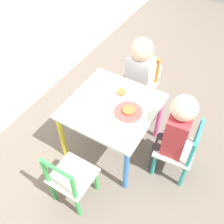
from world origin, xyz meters
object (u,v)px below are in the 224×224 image
at_px(chair_orange, 140,85).
at_px(plate_front, 129,111).
at_px(child_right, 139,71).
at_px(chair_green, 70,179).
at_px(child_front, 175,130).
at_px(storage_bin, 146,74).
at_px(kids_table, 112,112).
at_px(plate_right, 121,93).
at_px(chair_teal, 179,150).

height_order(chair_orange, plate_front, chair_orange).
relative_size(chair_orange, child_right, 0.69).
bearing_deg(child_right, chair_green, -91.34).
height_order(child_front, storage_bin, child_front).
height_order(kids_table, plate_front, plate_front).
bearing_deg(chair_green, chair_orange, -88.73).
distance_m(chair_green, plate_front, 0.58).
bearing_deg(child_right, plate_front, -74.37).
bearing_deg(child_right, plate_right, -89.16).
xyz_separation_m(chair_teal, child_front, (-0.01, 0.06, 0.20)).
xyz_separation_m(chair_green, storage_bin, (1.40, 0.12, -0.18)).
relative_size(kids_table, child_front, 0.82).
bearing_deg(storage_bin, chair_green, -174.89).
height_order(kids_table, storage_bin, kids_table).
bearing_deg(plate_right, chair_green, 179.68).
bearing_deg(chair_green, storage_bin, -84.49).
bearing_deg(plate_right, chair_orange, 2.84).
distance_m(chair_orange, storage_bin, 0.42).
height_order(chair_orange, chair_green, same).
bearing_deg(child_right, child_front, -43.53).
height_order(chair_teal, child_front, child_front).
bearing_deg(child_right, chair_orange, 90.00).
bearing_deg(plate_front, plate_right, 45.00).
height_order(chair_green, plate_front, chair_green).
xyz_separation_m(chair_teal, child_right, (0.41, 0.53, 0.20)).
bearing_deg(child_front, storage_bin, -150.56).
relative_size(kids_table, child_right, 0.82).
distance_m(kids_table, chair_green, 0.54).
relative_size(child_front, plate_front, 3.84).
height_order(chair_teal, child_right, child_right).
bearing_deg(kids_table, plate_right, 0.00).
bearing_deg(plate_right, child_right, 2.97).
xyz_separation_m(chair_green, plate_right, (0.64, -0.00, 0.23)).
xyz_separation_m(chair_green, child_front, (0.55, -0.46, 0.20)).
xyz_separation_m(chair_orange, child_right, (-0.06, -0.00, 0.20)).
height_order(chair_orange, storage_bin, chair_orange).
relative_size(chair_orange, child_front, 0.68).
bearing_deg(chair_orange, child_front, -47.22).
bearing_deg(chair_teal, plate_front, -88.28).
height_order(chair_teal, storage_bin, chair_teal).
bearing_deg(plate_front, child_right, 17.76).
xyz_separation_m(kids_table, chair_teal, (0.05, -0.51, -0.16)).
bearing_deg(chair_green, chair_teal, -132.21).
bearing_deg(storage_bin, kids_table, -171.71).
relative_size(kids_table, plate_front, 3.13).
height_order(chair_orange, child_front, child_front).
xyz_separation_m(chair_teal, plate_front, (-0.05, 0.38, 0.23)).
height_order(chair_teal, plate_right, chair_teal).
xyz_separation_m(kids_table, child_front, (0.04, -0.45, 0.04)).
bearing_deg(kids_table, chair_teal, -84.82).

